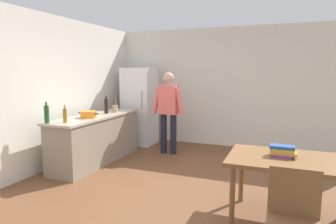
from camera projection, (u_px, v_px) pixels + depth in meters
The scene contains 14 objects.
ground_plane at pixel (183, 193), 4.19m from camera, with size 14.00×14.00×0.00m, color brown.
wall_back at pixel (225, 88), 6.77m from camera, with size 6.40×0.12×2.70m, color silver.
wall_left at pixel (46, 93), 5.15m from camera, with size 0.12×5.60×2.70m, color silver.
kitchen_counter at pixel (97, 139), 5.60m from camera, with size 0.64×2.20×0.90m.
refrigerator at pixel (140, 106), 6.97m from camera, with size 0.70×0.67×1.80m.
person at pixel (168, 107), 6.11m from camera, with size 0.70×0.22×1.70m.
dining_table at pixel (292, 165), 3.31m from camera, with size 1.40×0.90×0.75m.
chair at pixel (293, 216), 2.44m from camera, with size 0.42×0.42×0.91m.
cooking_pot at pixel (88, 114), 5.24m from camera, with size 0.40×0.28×0.12m.
utensil_jar at pixel (115, 108), 5.93m from camera, with size 0.11×0.11×0.32m.
bottle_wine_dark at pixel (106, 106), 5.77m from camera, with size 0.08×0.08×0.34m.
bottle_wine_green at pixel (47, 114), 4.67m from camera, with size 0.08×0.08×0.34m.
bottle_oil_amber at pixel (65, 115), 4.74m from camera, with size 0.06×0.06×0.28m.
book_stack at pixel (282, 151), 3.37m from camera, with size 0.29×0.19×0.13m.
Camera 1 is at (1.29, -3.79, 1.72)m, focal length 31.59 mm.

